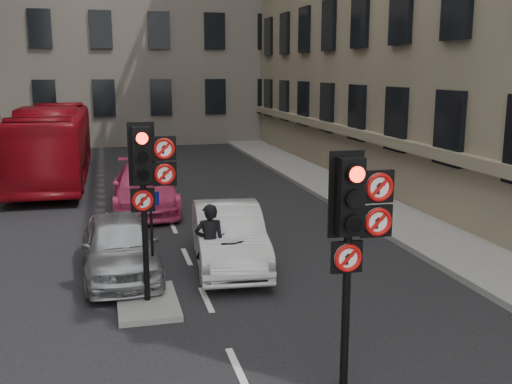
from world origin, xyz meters
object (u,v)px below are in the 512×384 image
signal_far (147,174)px  car_white (228,236)px  motorcycle (227,258)px  motorcyclist (210,244)px  car_pink (145,188)px  signal_near (354,221)px  bus_red (53,144)px  info_sign (152,226)px  car_silver (120,246)px

signal_far → car_white: size_ratio=0.80×
motorcycle → motorcyclist: bearing=170.9°
car_pink → motorcycle: 7.72m
signal_near → bus_red: bearing=106.3°
motorcyclist → info_sign: size_ratio=0.87×
info_sign → motorcyclist: bearing=-1.3°
signal_near → bus_red: 19.74m
car_white → car_pink: bearing=108.7°
car_pink → bus_red: (-3.40, 6.30, 0.83)m
signal_far → motorcyclist: bearing=36.2°
signal_near → info_sign: signal_near is taller
signal_far → motorcyclist: size_ratio=1.98×
signal_near → info_sign: 5.48m
car_silver → info_sign: 1.61m
car_white → motorcyclist: (-0.65, -1.11, 0.16)m
bus_red → motorcyclist: (4.30, -13.92, -0.69)m
car_silver → motorcyclist: motorcyclist is taller
car_pink → bus_red: bearing=120.5°
car_pink → signal_near: bearing=-78.3°
info_sign → car_silver: bearing=104.1°
signal_near → motorcycle: signal_near is taller
bus_red → info_sign: 14.50m
motorcycle → motorcyclist: motorcyclist is taller
bus_red → car_pink: bearing=-60.9°
signal_far → motorcyclist: signal_far is taller
signal_near → car_silver: bearing=117.7°
motorcyclist → info_sign: bearing=15.1°
signal_near → bus_red: (-5.52, 18.92, -0.99)m
motorcycle → info_sign: info_sign is taller
motorcycle → signal_far: bearing=-159.3°
car_pink → signal_far: bearing=-91.0°
signal_near → car_silver: size_ratio=0.86×
car_white → motorcyclist: size_ratio=2.48×
signal_far → car_silver: bearing=105.5°
signal_near → signal_far: (-2.60, 4.00, 0.12)m
signal_near → car_white: bearing=95.4°
signal_near → motorcycle: size_ratio=2.00×
info_sign → car_pink: bearing=74.1°
signal_far → info_sign: size_ratio=1.73×
car_silver → car_pink: car_pink is taller
car_silver → motorcycle: (2.31, -1.00, -0.17)m
car_white → car_silver: bearing=-172.1°
signal_far → car_white: 3.53m
motorcycle → bus_red: bearing=99.5°
bus_red → signal_near: bearing=-73.1°
bus_red → info_sign: bus_red is taller
signal_far → car_silver: size_ratio=0.86×
signal_far → car_pink: (0.48, 8.62, -1.94)m
signal_near → signal_far: signal_far is taller
motorcyclist → car_white: bearing=-116.9°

